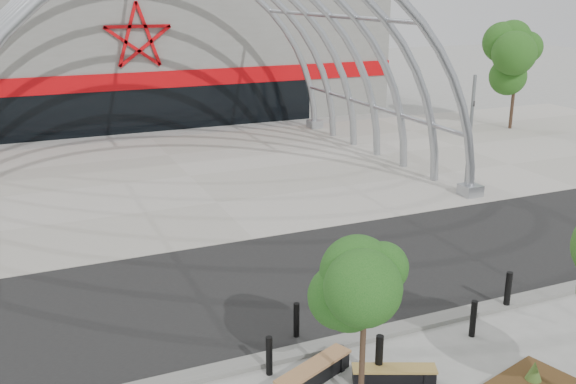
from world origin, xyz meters
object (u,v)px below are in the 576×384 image
object	(u,v)px
street_tree_0	(365,285)
bollard_2	(296,320)
signal_pole	(470,133)
bench_1	(394,375)
bench_0	(314,374)

from	to	relation	value
street_tree_0	bollard_2	xyz separation A→B (m)	(-0.14, 2.98, -2.25)
signal_pole	bench_1	size ratio (longest dim) A/B	2.69
signal_pole	bench_0	xyz separation A→B (m)	(-11.87, -9.92, -2.39)
street_tree_0	bollard_2	size ratio (longest dim) A/B	4.08
bench_1	bollard_2	xyz separation A→B (m)	(-1.17, 2.62, 0.27)
bollard_2	bench_1	bearing A→B (deg)	-65.89
bench_0	signal_pole	bearing A→B (deg)	39.89
bench_0	bench_1	distance (m)	1.76
signal_pole	street_tree_0	distance (m)	15.76
signal_pole	bollard_2	world-z (taller)	signal_pole
signal_pole	bench_1	bearing A→B (deg)	-133.98
bench_0	bollard_2	bearing A→B (deg)	77.15
signal_pole	bollard_2	xyz separation A→B (m)	(-11.44, -8.01, -2.14)
signal_pole	bench_0	distance (m)	15.66
bench_0	street_tree_0	bearing A→B (deg)	-61.82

